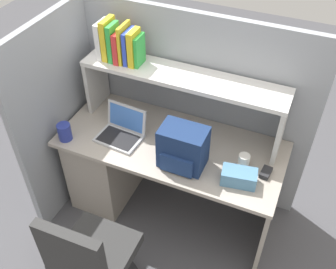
{
  "coord_description": "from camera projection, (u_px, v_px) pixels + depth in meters",
  "views": [
    {
      "loc": [
        0.79,
        -1.86,
        2.62
      ],
      "look_at": [
        0.0,
        -0.05,
        0.85
      ],
      "focal_mm": 41.81,
      "sensor_mm": 36.0,
      "label": 1
    }
  ],
  "objects": [
    {
      "name": "ground_plane",
      "position": [
        170.0,
        207.0,
        3.25
      ],
      "size": [
        8.0,
        8.0,
        0.0
      ],
      "primitive_type": "plane",
      "color": "#4C4C51"
    },
    {
      "name": "desk",
      "position": [
        125.0,
        160.0,
        3.1
      ],
      "size": [
        1.6,
        0.7,
        0.73
      ],
      "color": "#AAA093",
      "rests_on": "ground_plane"
    },
    {
      "name": "cubicle_partition_rear",
      "position": [
        190.0,
        108.0,
        2.99
      ],
      "size": [
        1.84,
        0.05,
        1.55
      ],
      "primitive_type": "cube",
      "color": "gray",
      "rests_on": "ground_plane"
    },
    {
      "name": "cubicle_partition_left",
      "position": [
        65.0,
        112.0,
        2.95
      ],
      "size": [
        0.05,
        1.06,
        1.55
      ],
      "primitive_type": "cube",
      "color": "gray",
      "rests_on": "ground_plane"
    },
    {
      "name": "overhead_hutch",
      "position": [
        183.0,
        87.0,
        2.67
      ],
      "size": [
        1.44,
        0.28,
        0.45
      ],
      "color": "beige",
      "rests_on": "desk"
    },
    {
      "name": "reference_books_on_shelf",
      "position": [
        119.0,
        43.0,
        2.66
      ],
      "size": [
        0.31,
        0.18,
        0.29
      ],
      "color": "white",
      "rests_on": "overhead_hutch"
    },
    {
      "name": "laptop",
      "position": [
        122.0,
        131.0,
        2.78
      ],
      "size": [
        0.33,
        0.27,
        0.22
      ],
      "color": "#B7BABF",
      "rests_on": "desk"
    },
    {
      "name": "backpack",
      "position": [
        183.0,
        148.0,
        2.52
      ],
      "size": [
        0.3,
        0.23,
        0.29
      ],
      "color": "navy",
      "rests_on": "desk"
    },
    {
      "name": "computer_mouse",
      "position": [
        266.0,
        173.0,
        2.53
      ],
      "size": [
        0.07,
        0.11,
        0.03
      ],
      "primitive_type": "cube",
      "rotation": [
        0.0,
        0.0,
        -0.11
      ],
      "color": "#262628",
      "rests_on": "desk"
    },
    {
      "name": "paper_cup",
      "position": [
        244.0,
        161.0,
        2.57
      ],
      "size": [
        0.08,
        0.08,
        0.09
      ],
      "primitive_type": "cylinder",
      "color": "white",
      "rests_on": "desk"
    },
    {
      "name": "tissue_box",
      "position": [
        239.0,
        177.0,
        2.46
      ],
      "size": [
        0.24,
        0.15,
        0.1
      ],
      "primitive_type": "cube",
      "rotation": [
        0.0,
        0.0,
        0.17
      ],
      "color": "teal",
      "rests_on": "desk"
    },
    {
      "name": "snack_canister",
      "position": [
        65.0,
        132.0,
        2.76
      ],
      "size": [
        0.1,
        0.1,
        0.13
      ],
      "primitive_type": "cylinder",
      "color": "navy",
      "rests_on": "desk"
    },
    {
      "name": "office_chair",
      "position": [
        93.0,
        265.0,
        2.43
      ],
      "size": [
        0.52,
        0.52,
        0.93
      ],
      "rotation": [
        0.0,
        0.0,
        3.17
      ],
      "color": "black",
      "rests_on": "ground_plane"
    }
  ]
}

